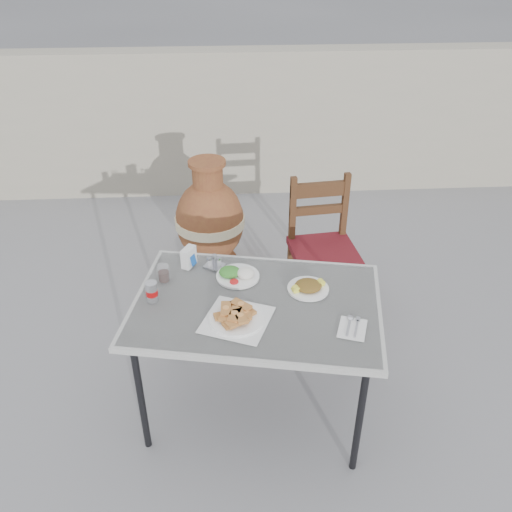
{
  "coord_description": "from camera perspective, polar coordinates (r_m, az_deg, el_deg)",
  "views": [
    {
      "loc": [
        -0.19,
        -1.96,
        2.13
      ],
      "look_at": [
        -0.07,
        -0.01,
        0.87
      ],
      "focal_mm": 38.0,
      "sensor_mm": 36.0,
      "label": 1
    }
  ],
  "objects": [
    {
      "name": "napkin_holder",
      "position": [
        2.63,
        -7.09,
        -0.11
      ],
      "size": [
        0.08,
        0.09,
        0.1
      ],
      "rotation": [
        0.0,
        0.0,
        -0.5
      ],
      "color": "silver",
      "rests_on": "cafe_table"
    },
    {
      "name": "cutlery_napkin",
      "position": [
        2.3,
        10.09,
        -7.32
      ],
      "size": [
        0.15,
        0.17,
        0.01
      ],
      "rotation": [
        0.0,
        0.0,
        -0.33
      ],
      "color": "silver",
      "rests_on": "cafe_table"
    },
    {
      "name": "soda_can",
      "position": [
        2.42,
        -10.92,
        -3.7
      ],
      "size": [
        0.05,
        0.05,
        0.1
      ],
      "color": "silver",
      "rests_on": "cafe_table"
    },
    {
      "name": "cafe_table",
      "position": [
        2.43,
        0.06,
        -5.72
      ],
      "size": [
        1.21,
        0.93,
        0.66
      ],
      "rotation": [
        0.0,
        0.0,
        -0.19
      ],
      "color": "black",
      "rests_on": "ground"
    },
    {
      "name": "salad_chopped_plate",
      "position": [
        2.47,
        5.51,
        -3.25
      ],
      "size": [
        0.19,
        0.19,
        0.04
      ],
      "color": "white",
      "rests_on": "cafe_table"
    },
    {
      "name": "condiment_caddy",
      "position": [
        2.62,
        -4.39,
        -0.78
      ],
      "size": [
        0.12,
        0.11,
        0.07
      ],
      "rotation": [
        0.0,
        0.0,
        -0.51
      ],
      "color": "#B4B4BB",
      "rests_on": "cafe_table"
    },
    {
      "name": "terracotta_urn",
      "position": [
        3.62,
        -4.87,
        3.64
      ],
      "size": [
        0.46,
        0.46,
        0.81
      ],
      "color": "brown",
      "rests_on": "ground"
    },
    {
      "name": "back_wall",
      "position": [
        4.72,
        -1.11,
        13.81
      ],
      "size": [
        6.0,
        0.25,
        1.2
      ],
      "primitive_type": "cube",
      "color": "#9D9583",
      "rests_on": "ground"
    },
    {
      "name": "chair",
      "position": [
        3.24,
        7.0,
        0.96
      ],
      "size": [
        0.41,
        0.41,
        0.84
      ],
      "rotation": [
        0.0,
        0.0,
        0.11
      ],
      "color": "#3A1E0F",
      "rests_on": "ground"
    },
    {
      "name": "pide_plate",
      "position": [
        2.29,
        -2.04,
        -6.27
      ],
      "size": [
        0.35,
        0.35,
        0.05
      ],
      "rotation": [
        0.0,
        0.0,
        -0.39
      ],
      "color": "silver",
      "rests_on": "cafe_table"
    },
    {
      "name": "salad_rice_plate",
      "position": [
        2.54,
        -1.99,
        -1.9
      ],
      "size": [
        0.2,
        0.2,
        0.05
      ],
      "color": "white",
      "rests_on": "cafe_table"
    },
    {
      "name": "ground",
      "position": [
        2.9,
        1.36,
        -14.54
      ],
      "size": [
        80.0,
        80.0,
        0.0
      ],
      "primitive_type": "plane",
      "color": "slate",
      "rests_on": "ground"
    },
    {
      "name": "cola_glass",
      "position": [
        2.55,
        -9.7,
        -1.9
      ],
      "size": [
        0.06,
        0.06,
        0.08
      ],
      "color": "white",
      "rests_on": "cafe_table"
    }
  ]
}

